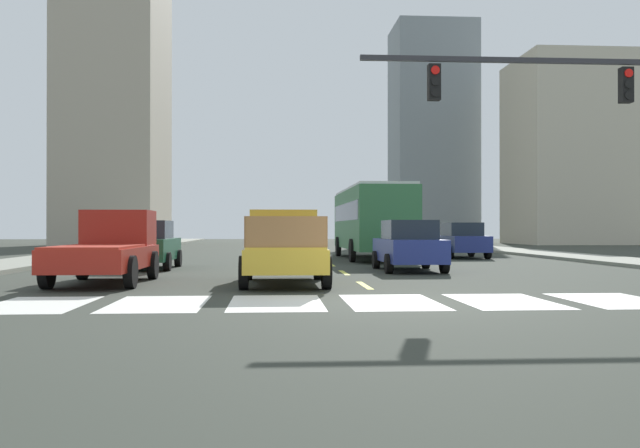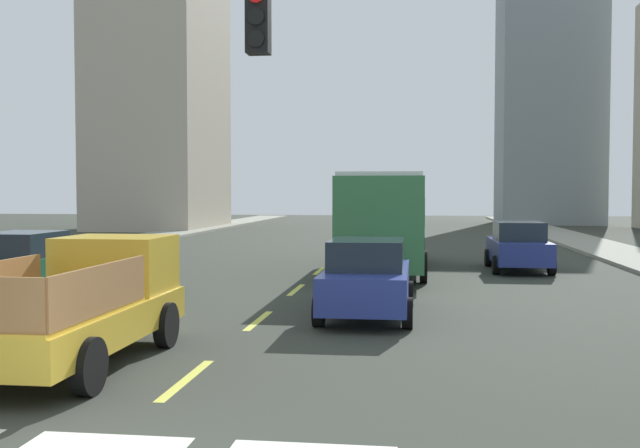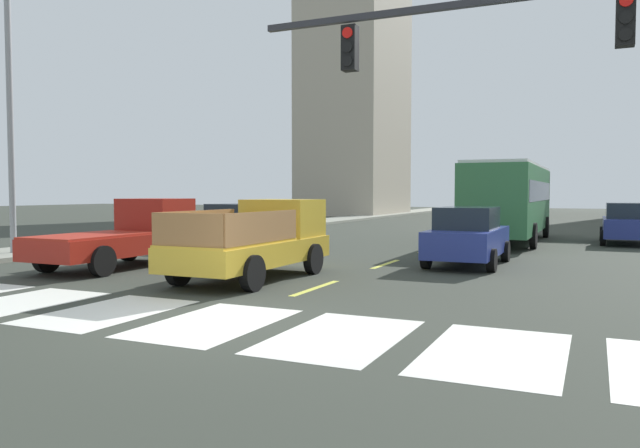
% 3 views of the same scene
% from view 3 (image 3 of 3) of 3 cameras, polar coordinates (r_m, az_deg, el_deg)
% --- Properties ---
extents(ground_plane, '(160.00, 160.00, 0.00)m').
position_cam_3_polar(ground_plane, '(10.28, -9.95, -9.13)').
color(ground_plane, '#32362E').
extents(sidewalk_left, '(3.11, 110.00, 0.15)m').
position_cam_3_polar(sidewalk_left, '(31.88, -9.81, -0.79)').
color(sidewalk_left, gray).
rests_on(sidewalk_left, ground).
extents(crosswalk_stripe_2, '(1.79, 3.04, 0.01)m').
position_cam_3_polar(crosswalk_stripe_2, '(13.32, -26.30, -6.60)').
color(crosswalk_stripe_2, silver).
rests_on(crosswalk_stripe_2, ground).
extents(crosswalk_stripe_3, '(1.79, 3.04, 0.01)m').
position_cam_3_polar(crosswalk_stripe_3, '(11.68, -19.21, -7.77)').
color(crosswalk_stripe_3, silver).
rests_on(crosswalk_stripe_3, ground).
extents(crosswalk_stripe_4, '(1.79, 3.04, 0.01)m').
position_cam_3_polar(crosswalk_stripe_4, '(10.28, -9.95, -9.11)').
color(crosswalk_stripe_4, silver).
rests_on(crosswalk_stripe_4, ground).
extents(crosswalk_stripe_5, '(1.79, 3.04, 0.01)m').
position_cam_3_polar(crosswalk_stripe_5, '(9.22, 1.91, -10.47)').
color(crosswalk_stripe_5, silver).
rests_on(crosswalk_stripe_5, ground).
extents(crosswalk_stripe_6, '(1.79, 3.04, 0.01)m').
position_cam_3_polar(crosswalk_stripe_6, '(8.64, 16.17, -11.51)').
color(crosswalk_stripe_6, silver).
rests_on(crosswalk_stripe_6, ground).
extents(lane_dash_0, '(0.16, 2.40, 0.01)m').
position_cam_3_polar(lane_dash_0, '(13.71, -0.41, -6.02)').
color(lane_dash_0, '#D3D34C').
rests_on(lane_dash_0, ground).
extents(lane_dash_1, '(0.16, 2.40, 0.01)m').
position_cam_3_polar(lane_dash_1, '(18.33, 6.19, -3.76)').
color(lane_dash_1, '#D3D34C').
rests_on(lane_dash_1, ground).
extents(lane_dash_2, '(0.16, 2.40, 0.01)m').
position_cam_3_polar(lane_dash_2, '(23.10, 10.08, -2.40)').
color(lane_dash_2, '#D3D34C').
rests_on(lane_dash_2, ground).
extents(lane_dash_3, '(0.16, 2.40, 0.01)m').
position_cam_3_polar(lane_dash_3, '(27.96, 12.62, -1.49)').
color(lane_dash_3, '#D3D34C').
rests_on(lane_dash_3, ground).
extents(lane_dash_4, '(0.16, 2.40, 0.01)m').
position_cam_3_polar(lane_dash_4, '(32.86, 14.41, -0.86)').
color(lane_dash_4, '#D3D34C').
rests_on(lane_dash_4, ground).
extents(lane_dash_5, '(0.16, 2.40, 0.01)m').
position_cam_3_polar(lane_dash_5, '(37.78, 15.73, -0.39)').
color(lane_dash_5, '#D3D34C').
rests_on(lane_dash_5, ground).
extents(lane_dash_6, '(0.16, 2.40, 0.01)m').
position_cam_3_polar(lane_dash_6, '(42.72, 16.75, -0.02)').
color(lane_dash_6, '#D3D34C').
rests_on(lane_dash_6, ground).
extents(lane_dash_7, '(0.16, 2.40, 0.01)m').
position_cam_3_polar(lane_dash_7, '(47.68, 17.56, 0.26)').
color(lane_dash_7, '#D3D34C').
rests_on(lane_dash_7, ground).
extents(pickup_stakebed, '(2.18, 5.20, 1.96)m').
position_cam_3_polar(pickup_stakebed, '(15.41, -5.69, -1.55)').
color(pickup_stakebed, gold).
rests_on(pickup_stakebed, ground).
extents(pickup_dark, '(2.18, 5.20, 1.96)m').
position_cam_3_polar(pickup_dark, '(18.56, -17.52, -0.95)').
color(pickup_dark, maroon).
rests_on(pickup_dark, ground).
extents(city_bus, '(2.72, 10.80, 3.32)m').
position_cam_3_polar(city_bus, '(27.46, 17.41, 2.44)').
color(city_bus, '#326E40').
rests_on(city_bus, ground).
extents(sedan_far, '(2.02, 4.40, 1.72)m').
position_cam_3_polar(sedan_far, '(23.50, -7.63, -0.19)').
color(sedan_far, '#184D32').
rests_on(sedan_far, ground).
extents(sedan_mid, '(2.02, 4.40, 1.72)m').
position_cam_3_polar(sedan_mid, '(28.28, 26.85, 0.05)').
color(sedan_mid, navy).
rests_on(sedan_mid, ground).
extents(sedan_near_left, '(2.02, 4.40, 1.72)m').
position_cam_3_polar(sedan_near_left, '(18.43, 13.70, -1.11)').
color(sedan_near_left, navy).
rests_on(sedan_near_left, ground).
extents(streetlight_left, '(2.20, 0.28, 9.00)m').
position_cam_3_polar(streetlight_left, '(22.63, -26.84, 9.82)').
color(streetlight_left, gray).
rests_on(streetlight_left, ground).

